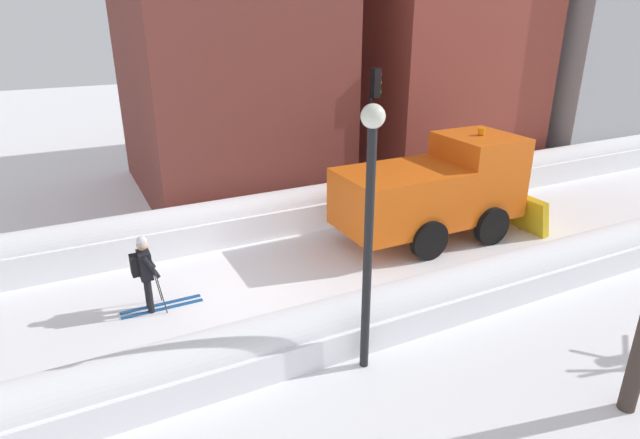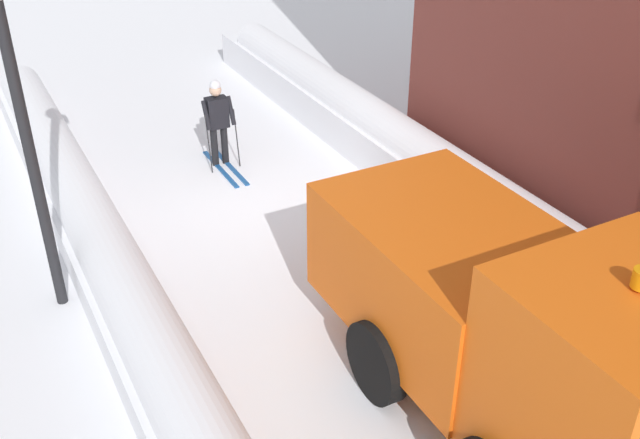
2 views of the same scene
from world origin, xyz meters
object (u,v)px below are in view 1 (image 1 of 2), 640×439
(skier, at_px, (145,270))
(street_lamp, at_px, (369,210))
(plow_truck, at_px, (438,189))
(traffic_light_pole, at_px, (373,112))

(skier, xyz_separation_m, street_lamp, (3.85, 3.27, 2.15))
(plow_truck, relative_size, skier, 3.31)
(plow_truck, bearing_deg, traffic_light_pole, -174.67)
(plow_truck, height_order, traffic_light_pole, traffic_light_pole)
(skier, height_order, street_lamp, street_lamp)
(plow_truck, height_order, street_lamp, street_lamp)
(plow_truck, xyz_separation_m, skier, (0.47, -8.31, -0.48))
(skier, bearing_deg, street_lamp, 40.37)
(plow_truck, distance_m, skier, 8.33)
(skier, distance_m, street_lamp, 5.49)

